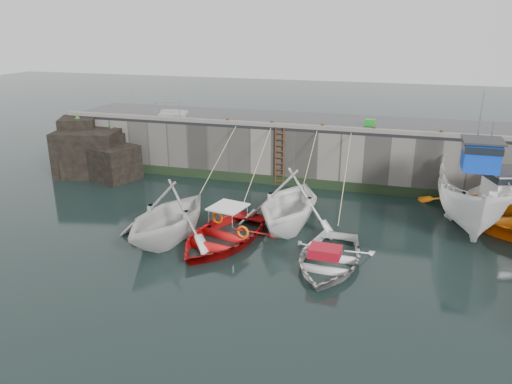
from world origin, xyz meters
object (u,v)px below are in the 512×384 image
(ladder, at_px, (279,157))
(bollard_b, at_px, (272,124))
(boat_near_blacktrim, at_px, (289,226))
(boat_near_navy, at_px, (328,264))
(boat_near_blue, at_px, (222,242))
(boat_far_white, at_px, (473,196))
(bollard_e, at_px, (441,133))
(bollard_d, at_px, (374,129))
(bollard_c, at_px, (323,127))
(boat_near_white, at_px, (169,239))
(fish_crate, at_px, (370,122))
(boat_far_orange, at_px, (494,208))
(bollard_a, at_px, (228,121))

(ladder, distance_m, bollard_b, 1.81)
(boat_near_blacktrim, relative_size, bollard_b, 19.10)
(bollard_b, bearing_deg, boat_near_navy, -63.04)
(boat_near_blue, relative_size, boat_far_white, 0.68)
(boat_near_navy, bearing_deg, bollard_e, 67.87)
(ladder, bearing_deg, bollard_d, 4.00)
(ladder, height_order, bollard_c, bollard_c)
(boat_near_white, relative_size, bollard_e, 18.56)
(boat_near_blue, height_order, boat_near_blacktrim, boat_near_blacktrim)
(boat_near_white, relative_size, boat_near_blue, 0.99)
(boat_near_navy, bearing_deg, fish_crate, 89.76)
(boat_near_white, distance_m, fish_crate, 12.78)
(boat_near_blacktrim, distance_m, boat_near_navy, 3.79)
(boat_far_white, bearing_deg, boat_far_orange, 35.60)
(boat_far_white, bearing_deg, boat_near_navy, -132.34)
(ladder, height_order, bollard_d, bollard_d)
(boat_near_navy, height_order, bollard_b, bollard_b)
(boat_far_orange, xyz_separation_m, bollard_d, (-5.66, 2.26, 2.80))
(boat_far_orange, distance_m, bollard_a, 13.93)
(boat_near_blacktrim, height_order, bollard_c, bollard_c)
(boat_near_navy, xyz_separation_m, fish_crate, (0.48, 10.47, 3.33))
(boat_near_blue, distance_m, bollard_b, 8.79)
(boat_near_navy, relative_size, bollard_b, 16.85)
(boat_near_blue, height_order, boat_far_white, boat_far_white)
(ladder, xyz_separation_m, boat_far_orange, (10.46, -1.93, -1.09))
(ladder, xyz_separation_m, boat_near_blacktrim, (1.78, -5.38, -1.59))
(boat_far_orange, relative_size, bollard_a, 31.37)
(boat_far_orange, bearing_deg, boat_near_navy, -152.58)
(boat_near_white, bearing_deg, boat_far_orange, 32.85)
(ladder, distance_m, boat_near_blue, 7.98)
(boat_far_orange, bearing_deg, bollard_c, 146.81)
(boat_near_white, height_order, boat_near_navy, boat_near_white)
(boat_near_navy, height_order, boat_far_white, boat_far_white)
(boat_far_orange, relative_size, bollard_c, 31.37)
(boat_near_navy, height_order, bollard_a, bollard_a)
(bollard_b, height_order, bollard_d, same)
(boat_near_blacktrim, distance_m, bollard_a, 8.15)
(boat_far_white, xyz_separation_m, bollard_b, (-9.88, 3.01, 2.07))
(boat_far_white, relative_size, bollard_c, 27.37)
(boat_near_blacktrim, height_order, bollard_d, bollard_d)
(boat_near_white, height_order, bollard_b, bollard_b)
(boat_near_blacktrim, xyz_separation_m, boat_far_orange, (8.68, 3.46, 0.50))
(boat_near_white, xyz_separation_m, bollard_b, (2.12, 8.43, 3.30))
(boat_near_blue, bearing_deg, boat_far_white, 39.48)
(boat_far_white, relative_size, bollard_a, 27.37)
(bollard_e, bearing_deg, boat_near_navy, -114.55)
(boat_near_white, height_order, bollard_a, bollard_a)
(ladder, distance_m, bollard_a, 3.47)
(boat_far_white, relative_size, boat_far_orange, 0.87)
(boat_near_white, xyz_separation_m, bollard_d, (7.42, 8.43, 3.30))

